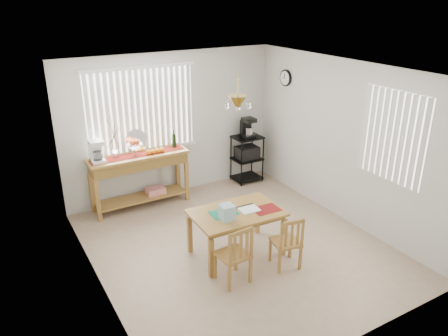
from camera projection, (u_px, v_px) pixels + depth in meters
ground at (237, 246)px, 6.53m from camera, size 4.00×4.50×0.01m
room_shell at (238, 138)px, 5.90m from camera, size 4.20×4.70×2.70m
sideboard at (140, 168)px, 7.50m from camera, size 1.71×0.48×0.96m
sideboard_items at (122, 149)px, 7.24m from camera, size 1.62×0.41×0.74m
wire_cart at (247, 154)px, 8.59m from camera, size 0.54×0.44×0.93m
cart_items at (247, 128)px, 8.39m from camera, size 0.22×0.26×0.38m
dining_table at (236, 217)px, 6.14m from camera, size 1.29×0.86×0.67m
table_items at (233, 212)px, 5.94m from camera, size 0.96×0.49×0.22m
chair_left at (234, 255)px, 5.58m from camera, size 0.41×0.41×0.84m
chair_right at (287, 242)px, 5.91m from camera, size 0.43×0.43×0.78m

